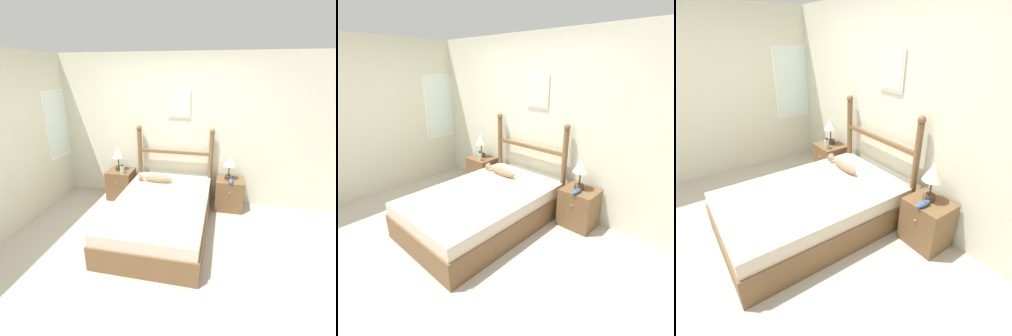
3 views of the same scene
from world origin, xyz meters
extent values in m
plane|color=#B7AD9E|center=(0.00, 0.00, 0.00)|extent=(16.00, 16.00, 0.00)
cube|color=beige|center=(0.00, 1.73, 1.27)|extent=(6.40, 0.06, 2.55)
cube|color=beige|center=(0.06, 1.69, 1.74)|extent=(0.38, 0.02, 0.47)
cube|color=beige|center=(0.06, 1.68, 1.74)|extent=(0.32, 0.01, 0.41)
cube|color=beige|center=(-2.13, 0.00, 1.27)|extent=(0.06, 6.40, 2.55)
cube|color=white|center=(-2.10, 1.58, 1.36)|extent=(0.01, 0.98, 1.19)
cube|color=silver|center=(-2.09, 1.58, 1.36)|extent=(0.01, 0.90, 1.11)
cube|color=brown|center=(0.00, 0.59, 0.16)|extent=(1.34, 2.10, 0.33)
cube|color=beige|center=(0.00, 0.59, 0.41)|extent=(1.30, 2.06, 0.17)
cylinder|color=brown|center=(-0.64, 1.60, 0.64)|extent=(0.08, 0.08, 1.28)
sphere|color=brown|center=(-0.64, 1.60, 1.32)|extent=(0.09, 0.09, 0.09)
cylinder|color=brown|center=(0.63, 1.60, 0.64)|extent=(0.08, 0.08, 1.28)
sphere|color=brown|center=(0.63, 1.60, 1.32)|extent=(0.09, 0.09, 0.09)
cube|color=brown|center=(0.00, 1.60, 0.92)|extent=(1.27, 0.05, 0.05)
cube|color=brown|center=(-0.99, 1.47, 0.27)|extent=(0.46, 0.39, 0.54)
sphere|color=tan|center=(-0.99, 1.26, 0.39)|extent=(0.02, 0.02, 0.02)
cube|color=brown|center=(0.98, 1.47, 0.27)|extent=(0.46, 0.39, 0.54)
sphere|color=tan|center=(0.98, 1.26, 0.39)|extent=(0.02, 0.02, 0.02)
cylinder|color=#422D1E|center=(-1.02, 1.51, 0.57)|extent=(0.13, 0.13, 0.06)
cylinder|color=#422D1E|center=(-1.02, 1.51, 0.69)|extent=(0.02, 0.02, 0.18)
cone|color=beige|center=(-1.02, 1.51, 0.88)|extent=(0.21, 0.21, 0.19)
cylinder|color=#422D1E|center=(0.95, 1.49, 0.57)|extent=(0.13, 0.13, 0.06)
cylinder|color=#422D1E|center=(0.95, 1.49, 0.69)|extent=(0.02, 0.02, 0.18)
cone|color=beige|center=(0.95, 1.49, 0.88)|extent=(0.21, 0.21, 0.19)
cylinder|color=#99C699|center=(-0.90, 1.35, 0.61)|extent=(0.07, 0.07, 0.14)
sphere|color=#333338|center=(-0.90, 1.35, 0.70)|extent=(0.05, 0.05, 0.05)
ellipsoid|color=#335684|center=(0.99, 1.35, 0.57)|extent=(0.07, 0.20, 0.05)
cylinder|color=#997F56|center=(0.99, 1.35, 0.66)|extent=(0.01, 0.01, 0.13)
ellipsoid|color=#997A5B|center=(-0.19, 1.19, 0.57)|extent=(0.50, 0.10, 0.14)
cone|color=#997A5B|center=(-0.48, 1.19, 0.57)|extent=(0.09, 0.12, 0.12)
camera|label=1|loc=(0.82, -2.71, 2.26)|focal=28.00mm
camera|label=2|loc=(2.40, -1.52, 2.07)|focal=28.00mm
camera|label=3|loc=(2.34, -0.58, 2.10)|focal=28.00mm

